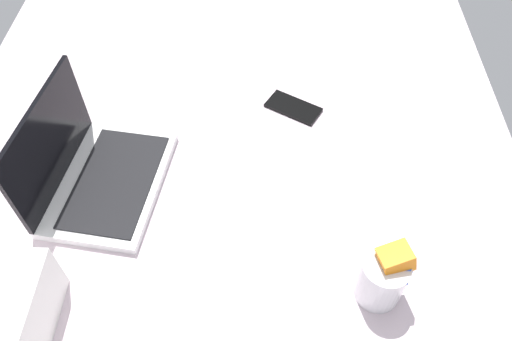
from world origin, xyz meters
TOP-DOWN VIEW (x-y plane):
  - bed_mattress at (0.00, 0.00)cm, footprint 180.00×140.00cm
  - laptop at (4.54, 29.70)cm, footprint 35.89×27.38cm
  - snack_cup at (-20.46, -31.58)cm, footprint 9.27×9.84cm
  - cell_phone at (30.41, -15.82)cm, footprint 12.85×15.53cm

SIDE VIEW (x-z plane):
  - bed_mattress at x=0.00cm, z-range 0.00..18.00cm
  - cell_phone at x=30.41cm, z-range 18.00..18.80cm
  - laptop at x=4.54cm, z-range 10.91..33.91cm
  - snack_cup at x=-20.46cm, z-range 17.04..31.49cm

